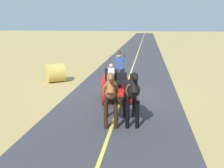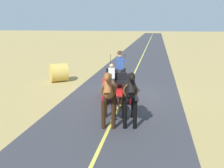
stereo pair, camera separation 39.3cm
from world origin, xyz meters
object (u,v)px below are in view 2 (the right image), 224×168
Objects in this scene: horse_near_side at (130,91)px; hay_bale at (59,72)px; horse_drawn_carriage at (116,84)px; horse_off_side at (109,91)px.

hay_bale is at bearing -48.70° from horse_near_side.
horse_drawn_carriage reaches higher than horse_near_side.
horse_off_side is (0.77, 0.16, 0.00)m from horse_near_side.
horse_drawn_carriage reaches higher than hay_bale.
horse_drawn_carriage is 3.76× the size of hay_bale.
horse_near_side is 1.84× the size of hay_bale.
horse_drawn_carriage is at bearing 143.61° from hay_bale.
horse_near_side is at bearing 108.80° from horse_drawn_carriage.
hay_bale is at bearing -36.39° from horse_drawn_carriage.
horse_near_side is at bearing -168.42° from horse_off_side.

